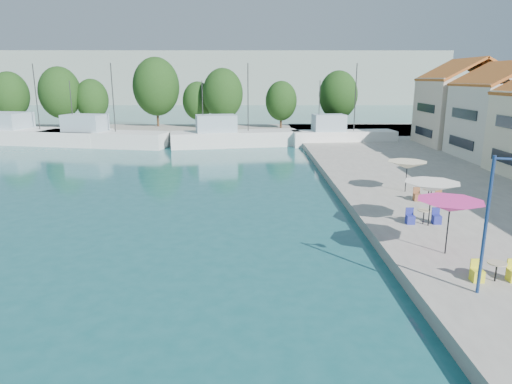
{
  "coord_description": "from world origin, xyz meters",
  "views": [
    {
      "loc": [
        0.03,
        -1.25,
        8.11
      ],
      "look_at": [
        0.23,
        26.0,
        1.27
      ],
      "focal_mm": 32.0,
      "sensor_mm": 36.0,
      "label": 1
    }
  ],
  "objects_px": {
    "street_lamp": "(499,200)",
    "trawler_01": "(22,134)",
    "trawler_02": "(101,137)",
    "umbrella_cream": "(407,165)",
    "umbrella_white": "(432,187)",
    "trawler_03": "(232,137)",
    "umbrella_pink": "(450,206)",
    "trawler_04": "(341,137)"
  },
  "relations": [
    {
      "from": "trawler_03",
      "to": "umbrella_cream",
      "type": "relative_size",
      "value": 6.13
    },
    {
      "from": "trawler_01",
      "to": "umbrella_pink",
      "type": "bearing_deg",
      "value": -34.36
    },
    {
      "from": "trawler_01",
      "to": "trawler_02",
      "type": "distance_m",
      "value": 11.53
    },
    {
      "from": "trawler_04",
      "to": "umbrella_pink",
      "type": "height_order",
      "value": "trawler_04"
    },
    {
      "from": "umbrella_white",
      "to": "trawler_03",
      "type": "bearing_deg",
      "value": 109.57
    },
    {
      "from": "trawler_01",
      "to": "trawler_03",
      "type": "distance_m",
      "value": 27.27
    },
    {
      "from": "umbrella_white",
      "to": "trawler_01",
      "type": "bearing_deg",
      "value": 137.19
    },
    {
      "from": "trawler_02",
      "to": "street_lamp",
      "type": "distance_m",
      "value": 48.74
    },
    {
      "from": "trawler_03",
      "to": "umbrella_pink",
      "type": "xyz_separation_m",
      "value": [
        10.95,
        -36.71,
        1.7
      ]
    },
    {
      "from": "trawler_01",
      "to": "umbrella_cream",
      "type": "distance_m",
      "value": 49.12
    },
    {
      "from": "trawler_01",
      "to": "umbrella_cream",
      "type": "relative_size",
      "value": 8.42
    },
    {
      "from": "trawler_02",
      "to": "umbrella_cream",
      "type": "height_order",
      "value": "trawler_02"
    },
    {
      "from": "trawler_01",
      "to": "trawler_03",
      "type": "xyz_separation_m",
      "value": [
        27.09,
        -3.09,
        0.0
      ]
    },
    {
      "from": "trawler_02",
      "to": "trawler_03",
      "type": "relative_size",
      "value": 1.01
    },
    {
      "from": "trawler_01",
      "to": "umbrella_white",
      "type": "height_order",
      "value": "trawler_01"
    },
    {
      "from": "umbrella_white",
      "to": "street_lamp",
      "type": "xyz_separation_m",
      "value": [
        -0.8,
        -7.75,
        1.4
      ]
    },
    {
      "from": "trawler_02",
      "to": "trawler_04",
      "type": "bearing_deg",
      "value": 12.72
    },
    {
      "from": "trawler_02",
      "to": "street_lamp",
      "type": "height_order",
      "value": "trawler_02"
    },
    {
      "from": "umbrella_white",
      "to": "street_lamp",
      "type": "height_order",
      "value": "street_lamp"
    },
    {
      "from": "trawler_02",
      "to": "trawler_04",
      "type": "height_order",
      "value": "same"
    },
    {
      "from": "trawler_02",
      "to": "umbrella_white",
      "type": "relative_size",
      "value": 5.73
    },
    {
      "from": "trawler_02",
      "to": "trawler_03",
      "type": "bearing_deg",
      "value": 11.81
    },
    {
      "from": "street_lamp",
      "to": "trawler_01",
      "type": "bearing_deg",
      "value": 145.66
    },
    {
      "from": "trawler_04",
      "to": "umbrella_cream",
      "type": "height_order",
      "value": "trawler_04"
    },
    {
      "from": "trawler_04",
      "to": "street_lamp",
      "type": "relative_size",
      "value": 2.57
    },
    {
      "from": "trawler_01",
      "to": "trawler_02",
      "type": "height_order",
      "value": "same"
    },
    {
      "from": "trawler_01",
      "to": "umbrella_white",
      "type": "bearing_deg",
      "value": -30.87
    },
    {
      "from": "umbrella_cream",
      "to": "street_lamp",
      "type": "xyz_separation_m",
      "value": [
        -1.98,
        -15.09,
        1.65
      ]
    },
    {
      "from": "umbrella_cream",
      "to": "trawler_02",
      "type": "bearing_deg",
      "value": 138.54
    },
    {
      "from": "umbrella_white",
      "to": "umbrella_cream",
      "type": "height_order",
      "value": "umbrella_white"
    },
    {
      "from": "trawler_04",
      "to": "umbrella_cream",
      "type": "xyz_separation_m",
      "value": [
        -0.49,
        -25.93,
        1.36
      ]
    },
    {
      "from": "trawler_03",
      "to": "street_lamp",
      "type": "xyz_separation_m",
      "value": [
        10.87,
        -40.56,
        3.02
      ]
    },
    {
      "from": "umbrella_cream",
      "to": "umbrella_pink",
      "type": "bearing_deg",
      "value": -99.6
    },
    {
      "from": "trawler_01",
      "to": "street_lamp",
      "type": "height_order",
      "value": "trawler_01"
    },
    {
      "from": "umbrella_pink",
      "to": "trawler_02",
      "type": "bearing_deg",
      "value": 126.26
    },
    {
      "from": "street_lamp",
      "to": "umbrella_cream",
      "type": "bearing_deg",
      "value": 97.17
    },
    {
      "from": "umbrella_pink",
      "to": "trawler_03",
      "type": "bearing_deg",
      "value": 106.61
    },
    {
      "from": "street_lamp",
      "to": "umbrella_white",
      "type": "bearing_deg",
      "value": 98.78
    },
    {
      "from": "umbrella_cream",
      "to": "street_lamp",
      "type": "relative_size",
      "value": 0.52
    },
    {
      "from": "trawler_01",
      "to": "umbrella_pink",
      "type": "xyz_separation_m",
      "value": [
        38.04,
        -39.8,
        1.7
      ]
    },
    {
      "from": "umbrella_pink",
      "to": "street_lamp",
      "type": "height_order",
      "value": "street_lamp"
    },
    {
      "from": "trawler_01",
      "to": "street_lamp",
      "type": "xyz_separation_m",
      "value": [
        37.96,
        -43.65,
        3.02
      ]
    }
  ]
}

